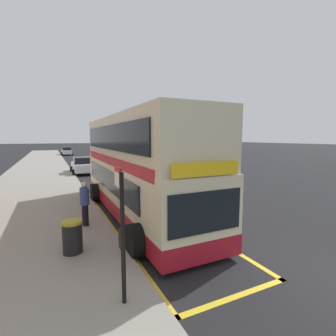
{
  "coord_description": "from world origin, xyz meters",
  "views": [
    {
      "loc": [
        -5.96,
        -3.1,
        3.49
      ],
      "look_at": [
        -0.89,
        7.4,
        2.05
      ],
      "focal_mm": 26.24,
      "sensor_mm": 36.0,
      "label": 1
    }
  ],
  "objects_px": {
    "bus_stop_sign": "(122,225)",
    "pedestrian_further_back": "(85,202)",
    "double_decker_bus": "(137,169)",
    "parked_car_navy_far": "(171,165)",
    "litter_bin": "(72,237)",
    "parked_car_white_across": "(82,165)",
    "parked_car_white_ahead": "(67,151)",
    "parked_car_navy_behind": "(111,152)"
  },
  "relations": [
    {
      "from": "parked_car_navy_far",
      "to": "parked_car_white_ahead",
      "type": "relative_size",
      "value": 1.0
    },
    {
      "from": "parked_car_navy_far",
      "to": "parked_car_white_across",
      "type": "xyz_separation_m",
      "value": [
        -7.98,
        3.42,
        0.0
      ]
    },
    {
      "from": "parked_car_white_across",
      "to": "pedestrian_further_back",
      "type": "height_order",
      "value": "pedestrian_further_back"
    },
    {
      "from": "bus_stop_sign",
      "to": "parked_car_navy_far",
      "type": "xyz_separation_m",
      "value": [
        9.56,
        16.98,
        -0.96
      ]
    },
    {
      "from": "double_decker_bus",
      "to": "parked_car_white_across",
      "type": "height_order",
      "value": "double_decker_bus"
    },
    {
      "from": "parked_car_navy_behind",
      "to": "litter_bin",
      "type": "relative_size",
      "value": 4.39
    },
    {
      "from": "double_decker_bus",
      "to": "litter_bin",
      "type": "relative_size",
      "value": 11.53
    },
    {
      "from": "double_decker_bus",
      "to": "parked_car_white_across",
      "type": "distance_m",
      "value": 14.58
    },
    {
      "from": "bus_stop_sign",
      "to": "parked_car_navy_far",
      "type": "height_order",
      "value": "bus_stop_sign"
    },
    {
      "from": "pedestrian_further_back",
      "to": "litter_bin",
      "type": "height_order",
      "value": "pedestrian_further_back"
    },
    {
      "from": "parked_car_navy_behind",
      "to": "parked_car_white_across",
      "type": "distance_m",
      "value": 23.36
    },
    {
      "from": "double_decker_bus",
      "to": "parked_car_navy_far",
      "type": "relative_size",
      "value": 2.63
    },
    {
      "from": "pedestrian_further_back",
      "to": "bus_stop_sign",
      "type": "bearing_deg",
      "value": -88.61
    },
    {
      "from": "double_decker_bus",
      "to": "litter_bin",
      "type": "xyz_separation_m",
      "value": [
        -3.04,
        -3.16,
        -1.44
      ]
    },
    {
      "from": "double_decker_bus",
      "to": "parked_car_navy_behind",
      "type": "bearing_deg",
      "value": 78.93
    },
    {
      "from": "parked_car_white_across",
      "to": "parked_car_white_ahead",
      "type": "distance_m",
      "value": 28.0
    },
    {
      "from": "bus_stop_sign",
      "to": "parked_car_white_ahead",
      "type": "relative_size",
      "value": 0.66
    },
    {
      "from": "parked_car_white_ahead",
      "to": "litter_bin",
      "type": "xyz_separation_m",
      "value": [
        -2.62,
        -45.67,
        -0.18
      ]
    },
    {
      "from": "double_decker_bus",
      "to": "pedestrian_further_back",
      "type": "bearing_deg",
      "value": -157.6
    },
    {
      "from": "pedestrian_further_back",
      "to": "litter_bin",
      "type": "distance_m",
      "value": 2.3
    },
    {
      "from": "parked_car_white_ahead",
      "to": "litter_bin",
      "type": "bearing_deg",
      "value": -95.68
    },
    {
      "from": "double_decker_bus",
      "to": "bus_stop_sign",
      "type": "bearing_deg",
      "value": -111.27
    },
    {
      "from": "parked_car_navy_far",
      "to": "litter_bin",
      "type": "distance_m",
      "value": 17.59
    },
    {
      "from": "bus_stop_sign",
      "to": "pedestrian_further_back",
      "type": "bearing_deg",
      "value": 91.39
    },
    {
      "from": "parked_car_navy_far",
      "to": "pedestrian_further_back",
      "type": "relative_size",
      "value": 2.46
    },
    {
      "from": "parked_car_navy_far",
      "to": "pedestrian_further_back",
      "type": "height_order",
      "value": "pedestrian_further_back"
    },
    {
      "from": "parked_car_navy_behind",
      "to": "pedestrian_further_back",
      "type": "bearing_deg",
      "value": 76.45
    },
    {
      "from": "double_decker_bus",
      "to": "litter_bin",
      "type": "bearing_deg",
      "value": -133.89
    },
    {
      "from": "bus_stop_sign",
      "to": "parked_car_white_ahead",
      "type": "bearing_deg",
      "value": 87.78
    },
    {
      "from": "double_decker_bus",
      "to": "parked_car_navy_far",
      "type": "bearing_deg",
      "value": 56.75
    },
    {
      "from": "bus_stop_sign",
      "to": "parked_car_navy_far",
      "type": "distance_m",
      "value": 19.51
    },
    {
      "from": "parked_car_white_across",
      "to": "litter_bin",
      "type": "bearing_deg",
      "value": -96.32
    },
    {
      "from": "litter_bin",
      "to": "pedestrian_further_back",
      "type": "bearing_deg",
      "value": 73.78
    },
    {
      "from": "parked_car_navy_far",
      "to": "parked_car_white_ahead",
      "type": "distance_m",
      "value": 32.34
    },
    {
      "from": "parked_car_navy_far",
      "to": "parked_car_white_across",
      "type": "bearing_deg",
      "value": 153.95
    },
    {
      "from": "pedestrian_further_back",
      "to": "parked_car_navy_far",
      "type": "bearing_deg",
      "value": 51.3
    },
    {
      "from": "double_decker_bus",
      "to": "litter_bin",
      "type": "distance_m",
      "value": 4.62
    },
    {
      "from": "parked_car_white_across",
      "to": "parked_car_navy_behind",
      "type": "bearing_deg",
      "value": 71.59
    },
    {
      "from": "parked_car_white_ahead",
      "to": "pedestrian_further_back",
      "type": "height_order",
      "value": "pedestrian_further_back"
    },
    {
      "from": "double_decker_bus",
      "to": "pedestrian_further_back",
      "type": "relative_size",
      "value": 6.48
    },
    {
      "from": "parked_car_navy_behind",
      "to": "parked_car_navy_far",
      "type": "distance_m",
      "value": 25.42
    },
    {
      "from": "parked_car_white_ahead",
      "to": "parked_car_white_across",
      "type": "bearing_deg",
      "value": -92.98
    }
  ]
}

